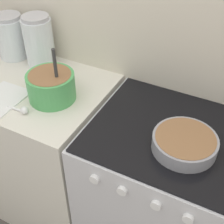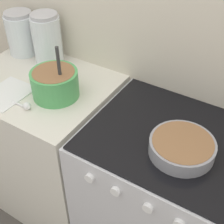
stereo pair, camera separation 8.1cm
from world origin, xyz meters
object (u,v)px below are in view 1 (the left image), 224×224
(mixing_bowl, at_px, (51,85))
(storage_jar_left, at_px, (12,39))
(baking_pan, at_px, (185,143))
(storage_jar_middle, at_px, (39,44))
(stove, at_px, (159,197))

(mixing_bowl, bearing_deg, storage_jar_left, 151.80)
(baking_pan, height_order, storage_jar_middle, storage_jar_middle)
(stove, xyz_separation_m, mixing_bowl, (-0.58, -0.03, 0.54))
(stove, relative_size, storage_jar_middle, 3.36)
(mixing_bowl, relative_size, baking_pan, 1.06)
(baking_pan, relative_size, storage_jar_left, 1.05)
(mixing_bowl, height_order, storage_jar_middle, storage_jar_middle)
(storage_jar_left, bearing_deg, storage_jar_middle, -0.00)
(mixing_bowl, bearing_deg, stove, 3.26)
(stove, height_order, storage_jar_left, storage_jar_left)
(storage_jar_left, bearing_deg, mixing_bowl, -28.20)
(storage_jar_left, relative_size, storage_jar_middle, 0.88)
(stove, height_order, baking_pan, baking_pan)
(mixing_bowl, bearing_deg, storage_jar_middle, 135.74)
(baking_pan, height_order, storage_jar_left, storage_jar_left)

